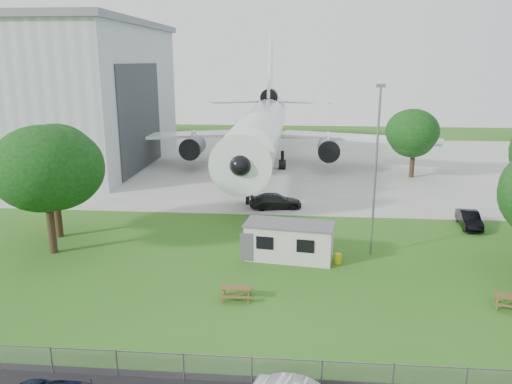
# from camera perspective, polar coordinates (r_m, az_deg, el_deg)

# --- Properties ---
(ground) EXTENTS (160.00, 160.00, 0.00)m
(ground) POSITION_cam_1_polar(r_m,az_deg,el_deg) (31.51, -0.69, -10.81)
(ground) COLOR #3F7824
(concrete_apron) EXTENTS (120.00, 46.00, 0.03)m
(concrete_apron) POSITION_cam_1_polar(r_m,az_deg,el_deg) (67.72, 2.43, 3.19)
(concrete_apron) COLOR #B7B7B2
(concrete_apron) RESTS_ON ground
(airliner) EXTENTS (46.36, 47.73, 17.69)m
(airliner) POSITION_cam_1_polar(r_m,az_deg,el_deg) (64.85, 0.62, 7.40)
(airliner) COLOR white
(airliner) RESTS_ON ground
(site_cabin) EXTENTS (6.91, 3.53, 2.62)m
(site_cabin) POSITION_cam_1_polar(r_m,az_deg,el_deg) (35.37, 3.84, -5.59)
(site_cabin) COLOR beige
(site_cabin) RESTS_ON ground
(picnic_west) EXTENTS (1.82, 1.52, 0.76)m
(picnic_west) POSITION_cam_1_polar(r_m,az_deg,el_deg) (30.10, -2.24, -12.12)
(picnic_west) COLOR brown
(picnic_west) RESTS_ON ground
(picnic_east) EXTENTS (2.16, 1.96, 0.76)m
(picnic_east) POSITION_cam_1_polar(r_m,az_deg,el_deg) (32.39, 27.06, -11.80)
(picnic_east) COLOR brown
(picnic_east) RESTS_ON ground
(fence) EXTENTS (58.00, 0.04, 1.30)m
(fence) POSITION_cam_1_polar(r_m,az_deg,el_deg) (23.36, -3.10, -20.88)
(fence) COLOR gray
(fence) RESTS_ON ground
(lamp_mast) EXTENTS (0.16, 0.16, 12.00)m
(lamp_mast) POSITION_cam_1_polar(r_m,az_deg,el_deg) (35.72, 13.49, 2.07)
(lamp_mast) COLOR slate
(lamp_mast) RESTS_ON ground
(tree_west_big) EXTENTS (7.63, 7.63, 9.86)m
(tree_west_big) POSITION_cam_1_polar(r_m,az_deg,el_deg) (41.47, -22.25, 3.15)
(tree_west_big) COLOR #382619
(tree_west_big) RESTS_ON ground
(tree_west_small) EXTENTS (7.29, 7.29, 9.98)m
(tree_west_small) POSITION_cam_1_polar(r_m,az_deg,el_deg) (37.98, -22.99, 2.54)
(tree_west_small) COLOR #382619
(tree_west_small) RESTS_ON ground
(tree_far_apron) EXTENTS (6.71, 6.71, 8.51)m
(tree_far_apron) POSITION_cam_1_polar(r_m,az_deg,el_deg) (61.98, 17.66, 6.24)
(tree_far_apron) COLOR #382619
(tree_far_apron) RESTS_ON ground
(car_ne_sedan) EXTENTS (1.80, 4.30, 1.38)m
(car_ne_sedan) POSITION_cam_1_polar(r_m,az_deg,el_deg) (45.57, 23.18, -2.92)
(car_ne_sedan) COLOR black
(car_ne_sedan) RESTS_ON ground
(car_apron_van) EXTENTS (5.19, 2.82, 1.43)m
(car_apron_van) POSITION_cam_1_polar(r_m,az_deg,el_deg) (47.29, 2.26, -1.05)
(car_apron_van) COLOR black
(car_apron_van) RESTS_ON ground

